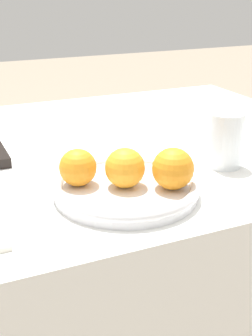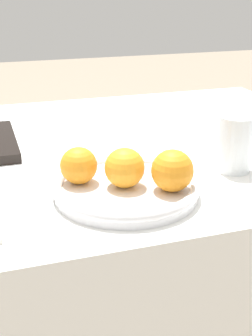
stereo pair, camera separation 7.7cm
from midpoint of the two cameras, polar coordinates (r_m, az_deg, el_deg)
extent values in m
cube|color=white|center=(1.20, -7.67, -15.19)|extent=(1.28, 0.85, 0.77)
cylinder|color=silver|center=(0.78, -2.81, -2.80)|extent=(0.24, 0.24, 0.02)
torus|color=silver|center=(0.78, -2.82, -2.15)|extent=(0.25, 0.25, 0.02)
sphere|color=orange|center=(0.76, -3.01, -0.04)|extent=(0.07, 0.07, 0.07)
sphere|color=orange|center=(0.75, 2.86, -0.14)|extent=(0.07, 0.07, 0.07)
sphere|color=orange|center=(0.78, -8.72, 0.01)|extent=(0.06, 0.06, 0.06)
cylinder|color=silver|center=(0.90, 9.64, 3.35)|extent=(0.07, 0.07, 0.11)
camera|label=1|loc=(0.04, -92.86, -1.16)|focal=50.00mm
camera|label=2|loc=(0.04, 87.14, 1.16)|focal=50.00mm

